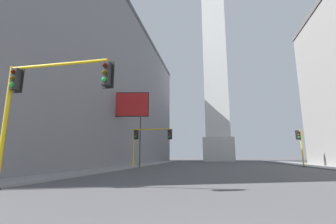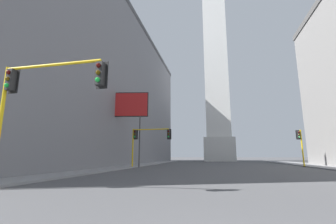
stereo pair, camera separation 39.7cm
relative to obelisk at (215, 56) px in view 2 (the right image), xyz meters
name	(u,v)px [view 2 (the right image)]	position (x,y,z in m)	size (l,w,h in m)	color
sidewalk_left	(103,169)	(-13.62, -38.61, -30.27)	(5.00, 72.39, 0.15)	gray
building_left	(92,91)	(-23.62, -25.68, -16.60)	(18.78, 59.88, 27.47)	slate
obelisk	(215,56)	(0.00, 0.00, 0.00)	(8.03, 8.03, 63.70)	silver
traffic_light_mid_right	(301,142)	(10.87, -28.15, -26.94)	(0.79, 0.51, 5.15)	yellow
traffic_light_mid_left	(146,138)	(-9.64, -35.13, -26.52)	(5.32, 0.51, 5.01)	yellow
traffic_light_near_left	(36,92)	(-9.16, -54.24, -25.72)	(5.73, 0.50, 6.03)	yellow
billboard_sign	(124,106)	(-13.14, -34.54, -22.06)	(6.71, 1.40, 10.31)	#3F3F42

